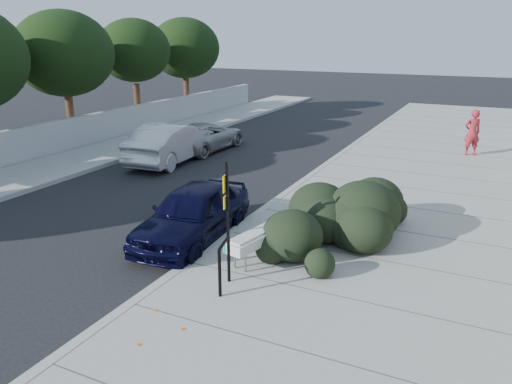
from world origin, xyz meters
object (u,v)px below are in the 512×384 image
pedestrian (472,132)px  sign_post (227,206)px  wagon_silver (171,143)px  suv_silver (205,136)px  sedan_navy (193,213)px  bike_rack (224,261)px  bench (264,235)px

pedestrian → sign_post: bearing=43.1°
wagon_silver → suv_silver: 2.54m
sign_post → wagon_silver: 10.23m
sign_post → suv_silver: (-6.79, 10.13, -0.86)m
sedan_navy → bike_rack: bearing=-49.8°
bike_rack → suv_silver: suv_silver is taller
sedan_navy → pedestrian: size_ratio=2.19×
pedestrian → sedan_navy: bearing=35.5°
bike_rack → wagon_silver: 11.42m
sedan_navy → wagon_silver: (-5.24, 6.55, 0.09)m
bike_rack → sedan_navy: size_ratio=0.24×
sedan_navy → suv_silver: (-5.20, 9.08, -0.09)m
bench → suv_silver: 12.10m
sign_post → suv_silver: bearing=112.4°
wagon_silver → pedestrian: size_ratio=2.54×
bench → bike_rack: 1.70m
bike_rack → pedestrian: bearing=63.1°
bench → sign_post: bearing=-125.8°
sign_post → pedestrian: (4.23, 13.62, -0.37)m
sign_post → suv_silver: 12.22m
wagon_silver → pedestrian: bearing=-156.4°
bike_rack → sedan_navy: (-2.14, 2.18, -0.05)m
sign_post → sedan_navy: 2.05m
sedan_navy → sign_post: bearing=-37.7°
sign_post → wagon_silver: sign_post is taller
pedestrian → bike_rack: bearing=46.4°
bike_rack → pedestrian: 15.21m
sign_post → suv_silver: sign_post is taller
sedan_navy → suv_silver: sedan_navy is taller
bench → suv_silver: suv_silver is taller
sign_post → bench: bearing=30.7°
bench → suv_silver: (-7.41, 9.56, -0.06)m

